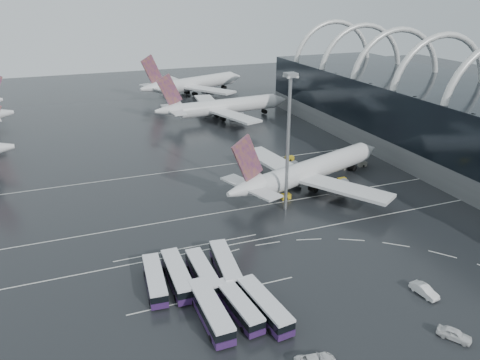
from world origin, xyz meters
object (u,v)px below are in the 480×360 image
object	(u,v)px
gse_cart_belly_b	(347,167)
bus_row_near_c	(203,273)
bus_row_near_b	(178,275)
van_curve_c	(424,290)
floodlight_mast	(289,127)
airliner_gate_c	(192,84)
bus_row_far_c	(264,306)
airliner_main	(308,171)
gse_cart_belly_d	(362,164)
bus_row_far_a	(211,311)
bus_row_near_d	(225,265)
gse_cart_belly_a	(342,180)
gse_cart_belly_c	(286,196)
gse_cart_belly_e	(289,158)
bus_row_far_b	(239,306)
bus_row_near_a	(155,280)
airliner_gate_b	(222,107)
van_curve_b	(454,334)

from	to	relation	value
gse_cart_belly_b	bus_row_near_c	bearing A→B (deg)	-144.77
bus_row_near_b	gse_cart_belly_b	bearing A→B (deg)	-56.58
bus_row_near_c	van_curve_c	world-z (taller)	bus_row_near_c
floodlight_mast	van_curve_c	bearing A→B (deg)	-79.34
airliner_gate_c	bus_row_far_c	xyz separation A→B (m)	(-32.48, -155.21, -3.31)
airliner_main	bus_row_near_c	world-z (taller)	airliner_main
airliner_main	gse_cart_belly_b	distance (m)	18.55
airliner_gate_c	bus_row_near_c	bearing A→B (deg)	-126.25
floodlight_mast	gse_cart_belly_d	distance (m)	40.51
bus_row_far_a	van_curve_c	world-z (taller)	bus_row_far_a
bus_row_near_c	van_curve_c	bearing A→B (deg)	-117.15
bus_row_near_d	gse_cart_belly_a	distance (m)	50.00
bus_row_far_a	gse_cart_belly_c	world-z (taller)	bus_row_far_a
gse_cart_belly_d	gse_cart_belly_c	bearing A→B (deg)	-157.95
bus_row_far_c	bus_row_near_b	bearing A→B (deg)	33.06
airliner_gate_c	gse_cart_belly_c	xyz separation A→B (m)	(-10.75, -118.48, -4.43)
bus_row_near_d	gse_cart_belly_e	size ratio (longest dim) A/B	5.53
bus_row_far_b	bus_row_far_a	bearing A→B (deg)	82.10
bus_row_near_a	gse_cart_belly_e	distance (m)	67.68
bus_row_far_a	airliner_main	bearing A→B (deg)	-44.86
airliner_gate_b	gse_cart_belly_b	xyz separation A→B (m)	(14.72, -61.44, -3.97)
airliner_gate_b	bus_row_near_c	distance (m)	105.03
bus_row_near_d	gse_cart_belly_c	distance (m)	33.88
gse_cart_belly_e	airliner_gate_b	bearing A→B (deg)	93.62
van_curve_c	gse_cart_belly_c	bearing A→B (deg)	88.69
bus_row_near_a	bus_row_near_d	xyz separation A→B (m)	(12.15, -0.23, 0.09)
bus_row_far_a	van_curve_c	size ratio (longest dim) A/B	2.71
bus_row_far_b	gse_cart_belly_b	bearing A→B (deg)	-52.42
bus_row_far_c	gse_cart_belly_b	bearing A→B (deg)	-49.77
gse_cart_belly_a	floodlight_mast	bearing A→B (deg)	-156.62
floodlight_mast	gse_cart_belly_e	bearing A→B (deg)	61.75
bus_row_far_c	van_curve_b	world-z (taller)	bus_row_far_c
airliner_main	bus_row_far_a	size ratio (longest dim) A/B	3.78
gse_cart_belly_e	van_curve_c	bearing A→B (deg)	-97.28
bus_row_near_a	gse_cart_belly_a	world-z (taller)	bus_row_near_a
airliner_gate_c	bus_row_near_a	xyz separation A→B (m)	(-46.45, -142.58, -3.37)
bus_row_near_c	gse_cart_belly_a	size ratio (longest dim) A/B	5.68
airliner_gate_b	gse_cart_belly_d	xyz separation A→B (m)	(20.00, -61.17, -4.03)
floodlight_mast	bus_row_near_a	bearing A→B (deg)	-149.92
airliner_main	bus_row_near_a	world-z (taller)	airliner_main
gse_cart_belly_b	bus_row_near_a	bearing A→B (deg)	-149.15
airliner_gate_b	bus_row_far_a	bearing A→B (deg)	-115.20
airliner_gate_b	bus_row_far_c	distance (m)	114.23
airliner_gate_c	bus_row_near_b	distance (m)	149.04
bus_row_near_c	bus_row_far_c	size ratio (longest dim) A/B	0.95
floodlight_mast	gse_cart_belly_b	world-z (taller)	floodlight_mast
airliner_gate_c	bus_row_near_d	bearing A→B (deg)	-124.72
airliner_gate_b	bus_row_near_a	bearing A→B (deg)	-120.24
van_curve_b	floodlight_mast	xyz separation A→B (m)	(-3.66, 46.21, 18.18)
airliner_main	floodlight_mast	world-z (taller)	floodlight_mast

